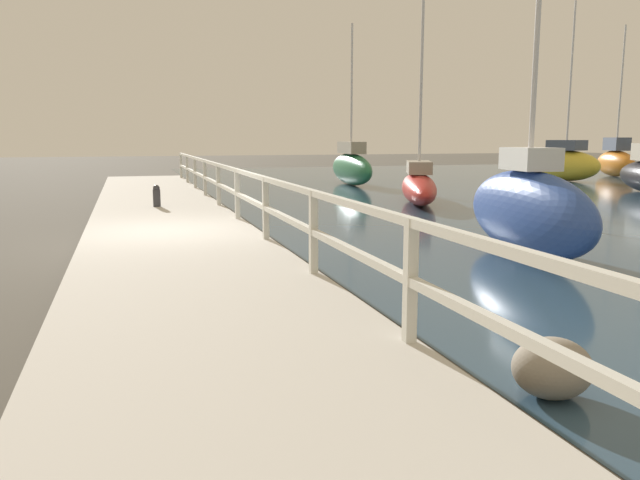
% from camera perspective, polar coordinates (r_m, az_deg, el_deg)
% --- Properties ---
extents(ground_plane, '(120.00, 120.00, 0.00)m').
position_cam_1_polar(ground_plane, '(12.36, -13.31, -0.46)').
color(ground_plane, '#4C473D').
extents(dock_walkway, '(3.25, 36.00, 0.28)m').
position_cam_1_polar(dock_walkway, '(12.33, -13.34, 0.18)').
color(dock_walkway, beige).
rests_on(dock_walkway, ground).
extents(railing, '(0.10, 32.50, 1.10)m').
position_cam_1_polar(railing, '(12.42, -6.45, 4.57)').
color(railing, silver).
rests_on(railing, dock_walkway).
extents(boulder_downstream, '(0.65, 0.58, 0.49)m').
position_cam_1_polar(boulder_downstream, '(5.39, 20.46, -10.90)').
color(boulder_downstream, gray).
rests_on(boulder_downstream, ground).
extents(mooring_bollard, '(0.19, 0.19, 0.57)m').
position_cam_1_polar(mooring_bollard, '(16.68, -14.71, 3.94)').
color(mooring_bollard, '#333338').
rests_on(mooring_bollard, dock_walkway).
extents(sailboat_yellow, '(2.49, 3.82, 8.22)m').
position_cam_1_polar(sailboat_yellow, '(32.04, 21.53, 6.55)').
color(sailboat_yellow, gold).
rests_on(sailboat_yellow, water_surface).
extents(sailboat_blue, '(1.45, 4.14, 8.05)m').
position_cam_1_polar(sailboat_blue, '(11.36, 18.45, 2.70)').
color(sailboat_blue, '#2D4C9E').
rests_on(sailboat_blue, water_surface).
extents(sailboat_red, '(3.14, 5.72, 6.74)m').
position_cam_1_polar(sailboat_red, '(19.99, 9.01, 4.92)').
color(sailboat_red, red).
rests_on(sailboat_red, water_surface).
extents(sailboat_green, '(1.51, 5.94, 6.80)m').
position_cam_1_polar(sailboat_green, '(27.45, 2.85, 6.73)').
color(sailboat_green, '#236B42').
rests_on(sailboat_green, water_surface).
extents(sailboat_orange, '(2.13, 3.78, 7.76)m').
position_cam_1_polar(sailboat_orange, '(36.83, 25.40, 6.60)').
color(sailboat_orange, orange).
rests_on(sailboat_orange, water_surface).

